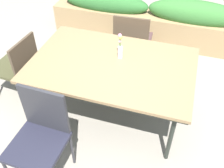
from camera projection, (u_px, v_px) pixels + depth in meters
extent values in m
plane|color=gray|center=(117.00, 119.00, 3.20)|extent=(12.00, 12.00, 0.00)
cube|color=#8C704C|center=(112.00, 65.00, 2.78)|extent=(1.76, 1.15, 0.03)
cube|color=#232823|center=(112.00, 67.00, 2.80)|extent=(1.72, 1.13, 0.02)
cylinder|color=#232823|center=(36.00, 103.00, 2.89)|extent=(0.05, 0.05, 0.75)
cylinder|color=#232823|center=(171.00, 136.00, 2.55)|extent=(0.05, 0.05, 0.75)
cylinder|color=#232823|center=(69.00, 58.00, 3.52)|extent=(0.05, 0.05, 0.75)
cylinder|color=#232823|center=(181.00, 80.00, 3.19)|extent=(0.05, 0.05, 0.75)
cube|color=#46462A|center=(14.00, 67.00, 3.29)|extent=(0.51, 0.51, 0.04)
cube|color=#4C3D2D|center=(25.00, 56.00, 3.08)|extent=(0.06, 0.46, 0.42)
cylinder|color=#4C3D2D|center=(15.00, 66.00, 3.65)|extent=(0.03, 0.03, 0.42)
cylinder|color=#4C3D2D|center=(22.00, 95.00, 3.23)|extent=(0.03, 0.03, 0.42)
cylinder|color=#4C3D2D|center=(41.00, 74.00, 3.53)|extent=(0.03, 0.03, 0.42)
cube|color=#513635|center=(133.00, 40.00, 3.69)|extent=(0.52, 0.52, 0.04)
cube|color=#4C3D2D|center=(131.00, 34.00, 3.37)|extent=(0.47, 0.06, 0.46)
cylinder|color=#4C3D2D|center=(121.00, 43.00, 4.06)|extent=(0.03, 0.03, 0.46)
cylinder|color=#4C3D2D|center=(150.00, 47.00, 3.98)|extent=(0.03, 0.03, 0.46)
cylinder|color=#4C3D2D|center=(114.00, 60.00, 3.73)|extent=(0.03, 0.03, 0.46)
cylinder|color=#4C3D2D|center=(145.00, 65.00, 3.65)|extent=(0.03, 0.03, 0.46)
cube|color=#242434|center=(37.00, 146.00, 2.33)|extent=(0.49, 0.49, 0.04)
cube|color=#2D2D33|center=(45.00, 110.00, 2.32)|extent=(0.46, 0.04, 0.49)
cylinder|color=#2D2D33|center=(72.00, 149.00, 2.60)|extent=(0.03, 0.03, 0.48)
cylinder|color=#2D2D33|center=(34.00, 138.00, 2.70)|extent=(0.03, 0.03, 0.48)
cylinder|color=silver|center=(120.00, 52.00, 2.80)|extent=(0.05, 0.05, 0.14)
cylinder|color=#387233|center=(120.00, 45.00, 2.75)|extent=(0.01, 0.01, 0.10)
sphere|color=pink|center=(120.00, 41.00, 2.72)|extent=(0.03, 0.03, 0.03)
cylinder|color=#387233|center=(120.00, 43.00, 2.73)|extent=(0.01, 0.01, 0.17)
sphere|color=pink|center=(120.00, 35.00, 2.67)|extent=(0.04, 0.04, 0.04)
cylinder|color=#387233|center=(120.00, 44.00, 2.72)|extent=(0.01, 0.01, 0.16)
sphere|color=#EFCC4C|center=(121.00, 37.00, 2.67)|extent=(0.04, 0.04, 0.04)
cube|color=#9E7F56|center=(147.00, 27.00, 4.41)|extent=(3.26, 0.43, 0.49)
ellipsoid|color=#2D662D|center=(106.00, 2.00, 4.35)|extent=(1.47, 0.39, 0.36)
ellipsoid|color=#387233|center=(195.00, 13.00, 4.01)|extent=(1.47, 0.39, 0.40)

